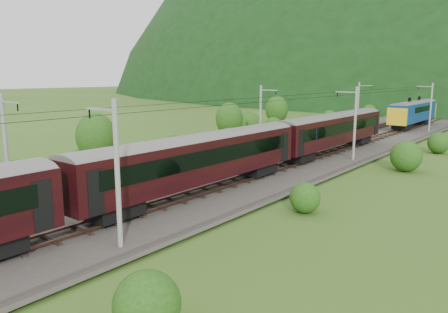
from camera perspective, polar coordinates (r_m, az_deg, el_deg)
The scene contains 14 objects.
ground at distance 29.88m, azimuth -20.78°, elevation -8.64°, with size 600.00×600.00×0.00m, color #375219.
railbed at distance 35.65m, azimuth -6.86°, elevation -4.69°, with size 14.00×220.00×0.30m, color #38332D.
track_left at distance 37.30m, azimuth -9.47°, elevation -3.73°, with size 2.40×220.00×0.27m.
track_right at distance 33.98m, azimuth -4.01°, elevation -5.02°, with size 2.40×220.00×0.27m.
catenary_left at distance 55.59m, azimuth 4.86°, elevation 5.36°, with size 2.54×192.28×8.00m.
catenary_right at distance 49.88m, azimuth 16.66°, elevation 4.37°, with size 2.54×192.28×8.00m.
overhead_wires at distance 34.50m, azimuth -7.12°, elevation 6.52°, with size 4.83×198.00×0.03m.
mountain_ridge at distance 345.88m, azimuth 14.01°, elevation 8.63°, with size 336.00×280.00×132.00m, color black.
train at distance 26.08m, azimuth -21.74°, elevation -2.99°, with size 3.15×150.98×5.48m.
hazard_post_near at distance 81.92m, azimuth 20.82°, elevation 3.91°, with size 0.15×0.15×1.42m, color red.
hazard_post_far at distance 73.05m, azimuth 18.75°, elevation 3.39°, with size 0.17×0.17×1.61m, color red.
signal at distance 47.44m, azimuth 1.52°, elevation 0.98°, with size 0.25×0.25×2.23m.
vegetation_left at distance 49.09m, azimuth -12.86°, elevation 1.84°, with size 11.38×146.74×5.93m.
vegetation_right at distance 31.41m, azimuth 13.47°, elevation -5.08°, with size 5.29×104.53×2.78m.
Camera 1 is at (24.62, -14.05, 9.45)m, focal length 35.00 mm.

